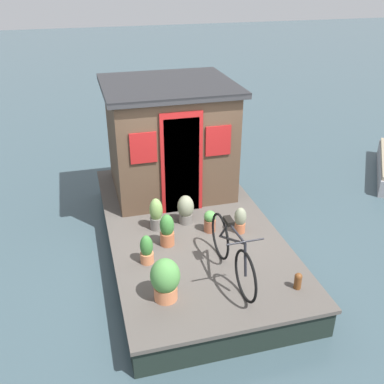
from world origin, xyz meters
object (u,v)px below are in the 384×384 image
object	(u,v)px
potted_plant_lavender	(147,250)
potted_plant_sage	(186,209)
potted_plant_rosemary	(210,221)
houseboat_cabin	(169,137)
mooring_bollard	(298,280)
potted_plant_basil	(156,214)
potted_plant_geranium	(240,220)
potted_plant_ivy	(167,230)
potted_plant_succulent	(165,279)
bicycle	(232,253)

from	to	relation	value
potted_plant_lavender	potted_plant_sage	bearing A→B (deg)	-41.15
potted_plant_sage	potted_plant_rosemary	distance (m)	0.48
houseboat_cabin	potted_plant_rosemary	xyz separation A→B (m)	(-1.73, -0.27, -0.84)
houseboat_cabin	mooring_bollard	size ratio (longest dim) A/B	9.55
potted_plant_basil	potted_plant_geranium	xyz separation A→B (m)	(-0.45, -1.29, -0.05)
potted_plant_ivy	mooring_bollard	world-z (taller)	potted_plant_ivy
potted_plant_succulent	potted_plant_rosemary	xyz separation A→B (m)	(1.42, -1.03, -0.12)
potted_plant_basil	potted_plant_rosemary	distance (m)	0.88
bicycle	potted_plant_rosemary	size ratio (longest dim) A/B	4.49
potted_plant_sage	potted_plant_rosemary	xyz separation A→B (m)	(-0.36, -0.31, -0.07)
bicycle	potted_plant_ivy	world-z (taller)	bicycle
potted_plant_geranium	potted_plant_lavender	distance (m)	1.65
potted_plant_geranium	mooring_bollard	bearing A→B (deg)	-170.35
potted_plant_sage	houseboat_cabin	bearing A→B (deg)	-1.78
potted_plant_geranium	bicycle	bearing A→B (deg)	153.55
potted_plant_ivy	potted_plant_lavender	bearing A→B (deg)	134.43
houseboat_cabin	bicycle	distance (m)	2.99
houseboat_cabin	potted_plant_succulent	distance (m)	3.32
houseboat_cabin	potted_plant_ivy	distance (m)	2.13
potted_plant_sage	potted_plant_ivy	size ratio (longest dim) A/B	0.95
potted_plant_ivy	potted_plant_geranium	xyz separation A→B (m)	(0.05, -1.21, -0.03)
potted_plant_basil	mooring_bollard	bearing A→B (deg)	-141.96
potted_plant_sage	potted_plant_geranium	bearing A→B (deg)	-123.55
potted_plant_lavender	mooring_bollard	size ratio (longest dim) A/B	1.88
potted_plant_sage	mooring_bollard	size ratio (longest dim) A/B	2.08
potted_plant_succulent	potted_plant_basil	xyz separation A→B (m)	(1.72, -0.21, -0.04)
potted_plant_basil	mooring_bollard	distance (m)	2.51
potted_plant_sage	potted_plant_geranium	distance (m)	0.93
houseboat_cabin	mooring_bollard	distance (m)	3.66
potted_plant_rosemary	potted_plant_geranium	bearing A→B (deg)	-108.44
potted_plant_rosemary	mooring_bollard	size ratio (longest dim) A/B	1.53
potted_plant_basil	potted_plant_lavender	distance (m)	0.93
potted_plant_sage	mooring_bollard	world-z (taller)	potted_plant_sage
potted_plant_basil	potted_plant_rosemary	size ratio (longest dim) A/B	1.50
houseboat_cabin	potted_plant_rosemary	world-z (taller)	houseboat_cabin
potted_plant_succulent	bicycle	bearing A→B (deg)	-76.63
potted_plant_sage	potted_plant_succulent	xyz separation A→B (m)	(-1.78, 0.72, 0.05)
bicycle	potted_plant_lavender	world-z (taller)	bicycle
potted_plant_basil	potted_plant_lavender	world-z (taller)	potted_plant_basil
houseboat_cabin	mooring_bollard	world-z (taller)	houseboat_cabin
potted_plant_sage	potted_plant_basil	size ratio (longest dim) A/B	0.91
bicycle	potted_plant_succulent	distance (m)	1.01
potted_plant_geranium	potted_plant_rosemary	distance (m)	0.49
potted_plant_lavender	potted_plant_succulent	bearing A→B (deg)	-173.16
potted_plant_succulent	potted_plant_sage	bearing A→B (deg)	-22.01
potted_plant_sage	potted_plant_lavender	size ratio (longest dim) A/B	1.10
potted_plant_sage	potted_plant_lavender	distance (m)	1.25
houseboat_cabin	bicycle	size ratio (longest dim) A/B	1.39
bicycle	potted_plant_succulent	xyz separation A→B (m)	(-0.23, 0.98, -0.08)
houseboat_cabin	potted_plant_succulent	world-z (taller)	houseboat_cabin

